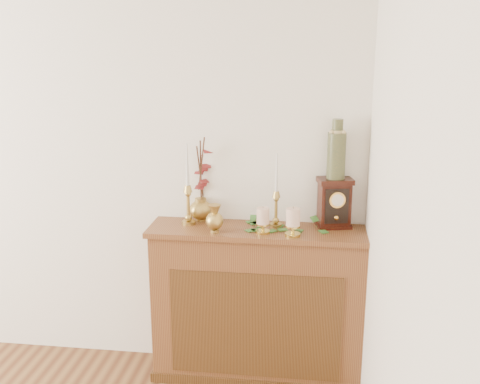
# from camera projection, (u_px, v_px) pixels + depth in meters

# --- Properties ---
(console_shelf) EXTENTS (1.24, 0.34, 0.93)m
(console_shelf) POSITION_uv_depth(u_px,v_px,m) (258.00, 309.00, 3.27)
(console_shelf) COLOR brown
(console_shelf) RESTS_ON ground
(candlestick_left) EXTENTS (0.08, 0.08, 0.47)m
(candlestick_left) POSITION_uv_depth(u_px,v_px,m) (188.00, 198.00, 3.18)
(candlestick_left) COLOR tan
(candlestick_left) RESTS_ON console_shelf
(candlestick_center) EXTENTS (0.07, 0.07, 0.42)m
(candlestick_center) POSITION_uv_depth(u_px,v_px,m) (276.00, 203.00, 3.14)
(candlestick_center) COLOR tan
(candlestick_center) RESTS_ON console_shelf
(bud_vase) EXTENTS (0.10, 0.10, 0.16)m
(bud_vase) POSITION_uv_depth(u_px,v_px,m) (215.00, 219.00, 3.06)
(bud_vase) COLOR tan
(bud_vase) RESTS_ON console_shelf
(ginger_jar) EXTENTS (0.20, 0.22, 0.50)m
(ginger_jar) POSITION_uv_depth(u_px,v_px,m) (203.00, 182.00, 3.27)
(ginger_jar) COLOR tan
(ginger_jar) RESTS_ON console_shelf
(pillar_candle_left) EXTENTS (0.08, 0.08, 0.15)m
(pillar_candle_left) POSITION_uv_depth(u_px,v_px,m) (263.00, 219.00, 3.05)
(pillar_candle_left) COLOR gold
(pillar_candle_left) RESTS_ON console_shelf
(pillar_candle_right) EXTENTS (0.09, 0.09, 0.16)m
(pillar_candle_right) POSITION_uv_depth(u_px,v_px,m) (293.00, 221.00, 3.00)
(pillar_candle_right) COLOR gold
(pillar_candle_right) RESTS_ON console_shelf
(ivy_garland) EXTENTS (0.44, 0.18, 0.09)m
(ivy_garland) POSITION_uv_depth(u_px,v_px,m) (280.00, 227.00, 3.14)
(ivy_garland) COLOR #37712B
(ivy_garland) RESTS_ON console_shelf
(mantel_clock) EXTENTS (0.21, 0.17, 0.28)m
(mantel_clock) POSITION_uv_depth(u_px,v_px,m) (334.00, 203.00, 3.14)
(mantel_clock) COLOR #35120A
(mantel_clock) RESTS_ON console_shelf
(ceramic_vase) EXTENTS (0.10, 0.10, 0.33)m
(ceramic_vase) POSITION_uv_depth(u_px,v_px,m) (336.00, 152.00, 3.07)
(ceramic_vase) COLOR #193228
(ceramic_vase) RESTS_ON mantel_clock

